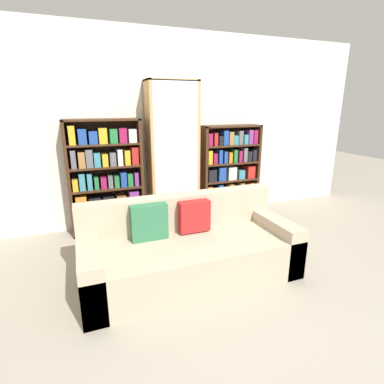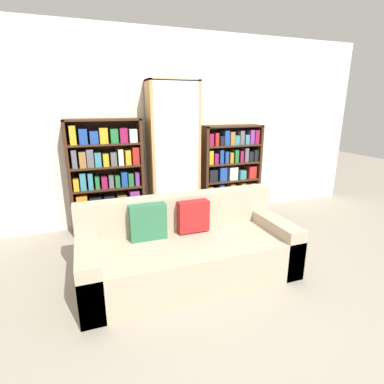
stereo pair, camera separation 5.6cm
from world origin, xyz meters
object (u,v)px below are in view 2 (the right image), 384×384
at_px(couch, 188,250).
at_px(bookshelf_left, 107,178).
at_px(display_cabinet, 173,155).
at_px(bookshelf_right, 230,172).
at_px(wine_bottle, 236,226).

relative_size(couch, bookshelf_left, 1.39).
relative_size(display_cabinet, bookshelf_right, 1.44).
bearing_deg(wine_bottle, couch, -144.65).
bearing_deg(bookshelf_left, wine_bottle, -28.92).
distance_m(couch, wine_bottle, 1.12).
height_order(display_cabinet, wine_bottle, display_cabinet).
xyz_separation_m(bookshelf_right, wine_bottle, (-0.32, -0.85, -0.53)).
relative_size(display_cabinet, wine_bottle, 5.16).
bearing_deg(couch, bookshelf_left, 112.98).
xyz_separation_m(bookshelf_left, display_cabinet, (0.95, -0.02, 0.26)).
distance_m(bookshelf_left, wine_bottle, 1.86).
bearing_deg(display_cabinet, bookshelf_left, 179.08).
bearing_deg(couch, display_cabinet, 78.21).
distance_m(couch, bookshelf_right, 1.98).
distance_m(bookshelf_left, bookshelf_right, 1.87).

